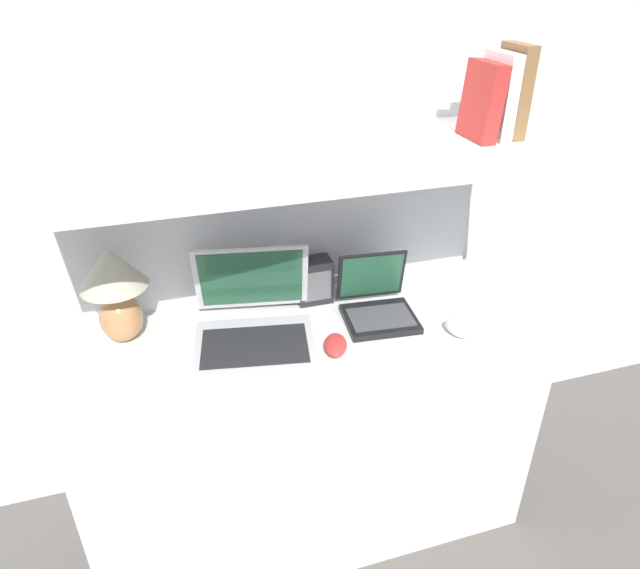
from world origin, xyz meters
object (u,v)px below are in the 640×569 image
table_lamp (114,285)px  book_brown (513,91)px  router_box (314,280)px  book_white (498,96)px  laptop_small (377,305)px  laptop_large (254,324)px  second_mouse (457,328)px  computer_mouse (336,345)px  book_red (482,101)px

table_lamp → book_brown: (1.12, -0.09, 0.47)m
router_box → book_white: book_white is taller
book_brown → book_white: book_brown is taller
laptop_small → router_box: (-0.16, 0.15, 0.03)m
laptop_large → book_white: size_ratio=1.77×
router_box → second_mouse: bearing=-41.3°
laptop_small → computer_mouse: bearing=-143.4°
laptop_small → book_red: bearing=3.3°
book_brown → book_red: bearing=180.0°
book_red → laptop_large: bearing=-177.8°
laptop_large → computer_mouse: size_ratio=3.31×
computer_mouse → router_box: size_ratio=0.84×
table_lamp → laptop_large: 0.40m
computer_mouse → book_white: size_ratio=0.53×
table_lamp → laptop_small: size_ratio=1.22×
book_brown → book_white: bearing=180.0°
book_white → computer_mouse: bearing=-163.7°
laptop_large → book_white: bearing=2.0°
table_lamp → laptop_large: bearing=-17.1°
book_red → router_box: bearing=163.2°
computer_mouse → book_brown: 0.85m
laptop_large → computer_mouse: 0.24m
computer_mouse → book_white: (0.51, 0.15, 0.62)m
second_mouse → book_brown: size_ratio=0.43×
computer_mouse → router_box: (0.02, 0.28, 0.05)m
laptop_small → router_box: bearing=137.1°
second_mouse → router_box: bearing=138.7°
computer_mouse → laptop_small: bearing=36.6°
router_box → book_white: (0.49, -0.13, 0.57)m
laptop_small → book_brown: size_ratio=0.98×
table_lamp → book_brown: 1.22m
laptop_small → computer_mouse: 0.22m
second_mouse → book_brown: bearing=44.0°
laptop_large → second_mouse: (0.58, -0.15, -0.03)m
book_brown → router_box: bearing=166.0°
router_box → laptop_large: bearing=-145.2°
laptop_large → book_red: book_red is taller
laptop_large → book_white: 0.93m
laptop_small → laptop_large: bearing=-178.6°
laptop_small → second_mouse: bearing=-39.8°
book_brown → laptop_large: bearing=-178.1°
book_brown → computer_mouse: bearing=-165.0°
laptop_small → computer_mouse: (-0.18, -0.13, -0.02)m
table_lamp → book_brown: bearing=-4.4°
table_lamp → book_white: book_white is taller
table_lamp → computer_mouse: table_lamp is taller
second_mouse → book_brown: book_brown is taller
laptop_small → book_red: size_ratio=1.17×
table_lamp → book_red: 1.13m
laptop_small → second_mouse: size_ratio=2.29×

